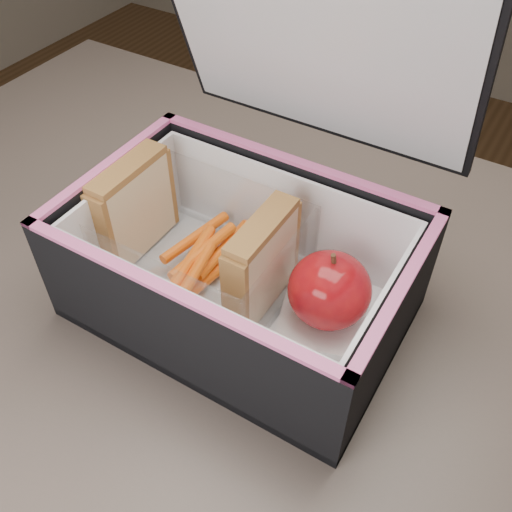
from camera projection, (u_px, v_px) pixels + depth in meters
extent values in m
cube|color=brown|center=(291.00, 392.00, 0.49)|extent=(1.20, 0.80, 0.03)
cube|color=#382D26|center=(129.00, 240.00, 1.16)|extent=(0.05, 0.05, 0.72)
cube|color=black|center=(318.00, 56.00, 0.47)|extent=(0.28, 0.07, 0.17)
cube|color=#D0B382|center=(129.00, 207.00, 0.54)|extent=(0.01, 0.08, 0.09)
cube|color=#C36567|center=(135.00, 212.00, 0.54)|extent=(0.01, 0.08, 0.08)
cube|color=#D0B382|center=(141.00, 212.00, 0.54)|extent=(0.01, 0.08, 0.09)
cube|color=brown|center=(126.00, 169.00, 0.50)|extent=(0.02, 0.09, 0.01)
cube|color=#D0B382|center=(255.00, 263.00, 0.49)|extent=(0.01, 0.08, 0.09)
cube|color=#C36567|center=(262.00, 269.00, 0.49)|extent=(0.01, 0.08, 0.08)
cube|color=#D0B382|center=(269.00, 269.00, 0.48)|extent=(0.01, 0.08, 0.09)
cube|color=brown|center=(262.00, 226.00, 0.45)|extent=(0.02, 0.08, 0.01)
cylinder|color=orange|center=(202.00, 283.00, 0.52)|extent=(0.02, 0.08, 0.01)
cylinder|color=orange|center=(223.00, 249.00, 0.54)|extent=(0.01, 0.08, 0.01)
cylinder|color=orange|center=(203.00, 251.00, 0.52)|extent=(0.02, 0.08, 0.01)
cylinder|color=orange|center=(192.00, 278.00, 0.53)|extent=(0.01, 0.08, 0.01)
cylinder|color=orange|center=(195.00, 237.00, 0.55)|extent=(0.03, 0.08, 0.01)
cylinder|color=orange|center=(192.00, 278.00, 0.50)|extent=(0.03, 0.08, 0.01)
cylinder|color=orange|center=(194.00, 287.00, 0.52)|extent=(0.02, 0.08, 0.01)
cylinder|color=orange|center=(192.00, 270.00, 0.52)|extent=(0.02, 0.08, 0.01)
cylinder|color=orange|center=(192.00, 258.00, 0.52)|extent=(0.02, 0.08, 0.01)
cylinder|color=orange|center=(192.00, 282.00, 0.52)|extent=(0.02, 0.08, 0.01)
cube|color=white|center=(322.00, 319.00, 0.50)|extent=(0.09, 0.10, 0.01)
ellipsoid|color=maroon|center=(329.00, 290.00, 0.48)|extent=(0.09, 0.09, 0.07)
cylinder|color=#482B19|center=(334.00, 259.00, 0.45)|extent=(0.01, 0.01, 0.01)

